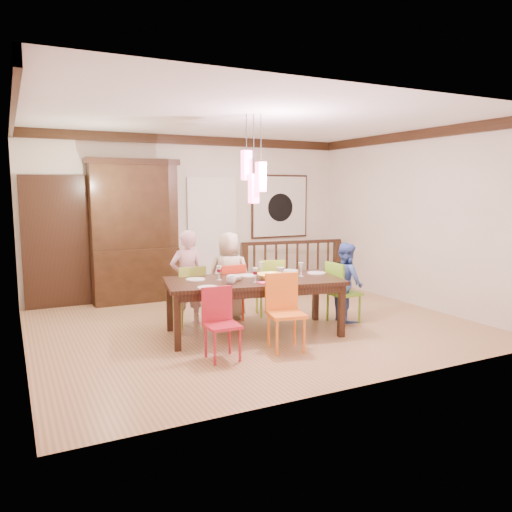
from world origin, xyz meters
name	(u,v)px	position (x,y,z in m)	size (l,w,h in m)	color
floor	(254,325)	(0.00, 0.00, 0.00)	(6.00, 6.00, 0.00)	#9F764D
ceiling	(253,119)	(0.00, 0.00, 2.90)	(6.00, 6.00, 0.00)	white
wall_back	(194,216)	(0.00, 2.50, 1.45)	(6.00, 6.00, 0.00)	beige
wall_left	(17,233)	(-3.00, 0.00, 1.45)	(5.00, 5.00, 0.00)	beige
wall_right	(414,219)	(3.00, 0.00, 1.45)	(5.00, 5.00, 0.00)	beige
crown_molding	(253,125)	(0.00, 0.00, 2.82)	(6.00, 5.00, 0.16)	black
panel_door	(56,244)	(-2.40, 2.45, 1.05)	(1.04, 0.07, 2.24)	black
white_doorway	(212,237)	(0.35, 2.46, 1.05)	(0.97, 0.05, 2.22)	silver
painting	(280,206)	(1.80, 2.46, 1.60)	(1.25, 0.06, 1.25)	black
pendant_cluster	(254,177)	(-0.19, -0.39, 2.11)	(0.27, 0.21, 1.14)	#EF477F
dining_table	(254,285)	(-0.19, -0.39, 0.67)	(2.48, 1.47, 0.75)	black
chair_far_left	(188,291)	(-0.85, 0.38, 0.50)	(0.41, 0.41, 0.88)	olive
chair_far_mid	(229,288)	(-0.20, 0.41, 0.49)	(0.39, 0.39, 0.85)	red
chair_far_right	(269,283)	(0.48, 0.43, 0.50)	(0.49, 0.49, 0.88)	#99C72D
chair_near_left	(222,319)	(-0.97, -1.16, 0.47)	(0.38, 0.38, 0.82)	#B21D2D
chair_near_mid	(286,308)	(-0.15, -1.19, 0.53)	(0.49, 0.49, 0.92)	orange
chair_end_right	(344,288)	(1.25, -0.45, 0.51)	(0.43, 0.43, 0.90)	#64A421
china_hutch	(134,231)	(-1.15, 2.30, 1.23)	(1.55, 0.46, 2.45)	black
balustrade	(292,264)	(1.80, 1.95, 0.50)	(2.08, 0.36, 0.96)	black
person_far_left	(187,278)	(-0.84, 0.45, 0.68)	(0.50, 0.33, 1.37)	beige
person_far_mid	(229,275)	(-0.15, 0.52, 0.66)	(0.64, 0.42, 1.31)	#C3B294
person_end_right	(346,282)	(1.33, -0.40, 0.59)	(0.57, 0.44, 1.17)	#4362BE
serving_bowl	(270,277)	(-0.01, -0.51, 0.79)	(0.34, 0.34, 0.08)	#F9DE46
small_bowl	(235,278)	(-0.45, -0.37, 0.78)	(0.21, 0.21, 0.07)	white
cup_left	(231,280)	(-0.60, -0.56, 0.80)	(0.13, 0.13, 0.10)	silver
cup_right	(281,271)	(0.31, -0.22, 0.80)	(0.11, 0.11, 0.10)	silver
plate_far_left	(195,279)	(-0.91, -0.09, 0.76)	(0.26, 0.26, 0.01)	white
plate_far_mid	(247,276)	(-0.17, -0.13, 0.76)	(0.26, 0.26, 0.01)	white
plate_far_right	(289,271)	(0.57, -0.04, 0.76)	(0.26, 0.26, 0.01)	white
plate_near_left	(208,287)	(-0.95, -0.68, 0.76)	(0.26, 0.26, 0.01)	white
plate_near_mid	(287,281)	(0.14, -0.72, 0.76)	(0.26, 0.26, 0.01)	white
plate_end_right	(317,273)	(0.82, -0.38, 0.76)	(0.26, 0.26, 0.01)	white
wine_glass_a	(219,273)	(-0.63, -0.24, 0.84)	(0.08, 0.08, 0.19)	#590C19
wine_glass_b	(261,269)	(0.02, -0.19, 0.84)	(0.08, 0.08, 0.19)	silver
wine_glass_c	(255,275)	(-0.28, -0.61, 0.84)	(0.08, 0.08, 0.19)	#590C19
wine_glass_d	(301,269)	(0.50, -0.48, 0.84)	(0.08, 0.08, 0.19)	silver
napkin	(265,283)	(-0.19, -0.71, 0.76)	(0.18, 0.14, 0.01)	#D83359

